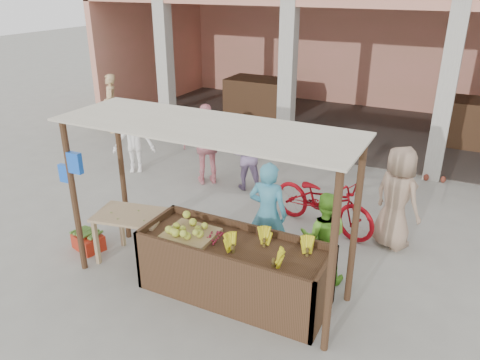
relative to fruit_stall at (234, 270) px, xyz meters
The scene contains 20 objects.
ground 0.64m from the fruit_stall, behind, with size 60.00×60.00×0.00m, color gray.
market_building 9.23m from the fruit_stall, 92.86° to the left, with size 14.40×6.40×4.20m.
fruit_stall is the anchor object (origin of this frame).
stall_awning 1.66m from the fruit_stall, behind, with size 4.09×1.35×2.39m.
banana_heap 0.70m from the fruit_stall, ahead, with size 1.01×0.55×0.18m, color yellow, non-canonical shape.
melon_tray 0.81m from the fruit_stall, behind, with size 0.69×0.60×0.19m.
berry_heap 0.53m from the fruit_stall, behind, with size 0.47×0.38×0.15m, color maroon.
side_table 1.80m from the fruit_stall, behind, with size 1.15×0.89×0.84m.
papaya_pile 1.86m from the fruit_stall, behind, with size 0.76×0.43×0.22m, color #478B2D, non-canonical shape.
red_crate 2.69m from the fruit_stall, behind, with size 0.49×0.35×0.26m, color #B22613.
plantain_bundle 2.68m from the fruit_stall, behind, with size 0.37×0.26×0.07m, color #4F7E2D, non-canonical shape.
produce_sacks 5.86m from the fruit_stall, 69.18° to the left, with size 0.77×0.48×0.59m.
vendor_blue 1.11m from the fruit_stall, 86.75° to the left, with size 0.66×0.48×1.76m, color #4AA7C8.
vendor_green 1.37m from the fruit_stall, 43.82° to the left, with size 0.70×0.41×1.46m, color #66B42D.
motorcycle 2.45m from the fruit_stall, 78.12° to the left, with size 2.10×0.72×1.10m, color maroon.
shopper_a 5.10m from the fruit_stall, 143.63° to the left, with size 1.02×0.51×1.58m, color white.
shopper_b 3.98m from the fruit_stall, 125.47° to the left, with size 1.09×0.58×1.85m, color pink.
shopper_c 2.97m from the fruit_stall, 54.12° to the left, with size 0.92×0.60×1.90m, color tan.
shopper_e 8.37m from the fruit_stall, 141.93° to the left, with size 0.64×0.48×1.71m, color #E3B77B.
shopper_f 3.66m from the fruit_stall, 112.84° to the left, with size 0.80×0.46×1.63m, color gray.
Camera 1 is at (3.00, -4.77, 4.09)m, focal length 35.00 mm.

